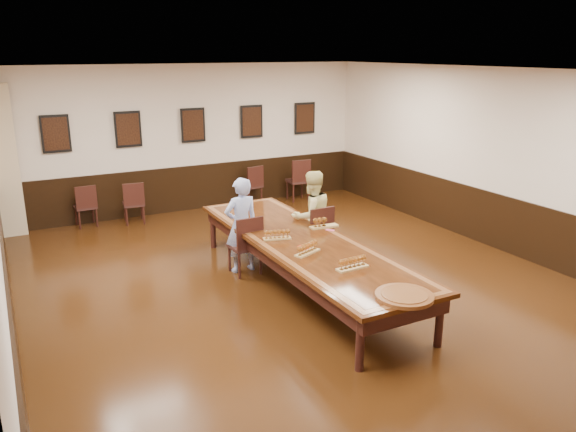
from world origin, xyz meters
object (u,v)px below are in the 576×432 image
carved_platter (404,296)px  spare_chair_c (251,185)px  spare_chair_b (133,202)px  spare_chair_d (298,179)px  conference_table (304,249)px  person_man (241,225)px  spare_chair_a (85,205)px  chair_man (245,244)px  person_woman (312,216)px  chair_woman (315,233)px

carved_platter → spare_chair_c: bearing=80.0°
spare_chair_b → spare_chair_d: size_ratio=0.88×
spare_chair_d → conference_table: size_ratio=0.20×
person_man → spare_chair_b: bearing=-77.3°
spare_chair_a → spare_chair_c: size_ratio=0.96×
spare_chair_a → person_man: bearing=113.6°
chair_man → spare_chair_d: spare_chair_d is taller
spare_chair_a → conference_table: bearing=113.9°
spare_chair_b → carved_platter: size_ratio=1.08×
spare_chair_a → spare_chair_c: 3.70m
spare_chair_d → chair_man: bearing=56.6°
person_man → person_woman: (1.26, -0.08, -0.00)m
chair_woman → spare_chair_c: (0.58, 3.93, -0.04)m
person_man → carved_platter: size_ratio=1.90×
chair_woman → person_man: (-1.27, 0.18, 0.28)m
spare_chair_c → chair_man: bearing=55.0°
chair_woman → carved_platter: 3.24m
spare_chair_b → spare_chair_d: (3.91, 0.05, 0.06)m
spare_chair_c → carved_platter: (-1.25, -7.08, 0.32)m
person_woman → spare_chair_c: bearing=-102.6°
spare_chair_b → spare_chair_c: spare_chair_c is taller
chair_man → spare_chair_a: 4.26m
chair_woman → spare_chair_a: size_ratio=1.13×
spare_chair_d → person_woman: 4.00m
person_man → carved_platter: 3.39m
spare_chair_d → person_woman: size_ratio=0.65×
spare_chair_c → spare_chair_a: bearing=-9.2°
chair_woman → person_man: person_man is taller
person_woman → carved_platter: (-0.67, -3.26, -0.00)m
person_man → chair_woman: bearing=169.3°
chair_man → carved_platter: (0.59, -3.24, 0.29)m
spare_chair_d → carved_platter: (-2.38, -6.87, 0.27)m
chair_woman → spare_chair_b: bearing=-62.8°
spare_chair_b → person_woman: size_ratio=0.57×
spare_chair_d → spare_chair_b: bearing=6.6°
spare_chair_b → chair_man: bearing=111.5°
spare_chair_b → person_man: person_man is taller
chair_woman → person_woman: person_woman is taller
chair_woman → conference_table: (-0.71, -0.87, 0.11)m
person_man → carved_platter: person_man is taller
spare_chair_a → person_woman: bearing=126.4°
chair_man → spare_chair_a: chair_man is taller
spare_chair_d → chair_woman: bearing=71.1°
chair_man → person_man: bearing=-90.0°
person_man → spare_chair_a: bearing=-65.9°
spare_chair_d → person_woman: (-1.72, -3.60, 0.27)m
chair_man → person_man: size_ratio=0.63×
spare_chair_d → carved_platter: 7.27m
spare_chair_a → person_man: (1.86, -3.72, 0.34)m
spare_chair_a → carved_platter: size_ratio=1.07×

